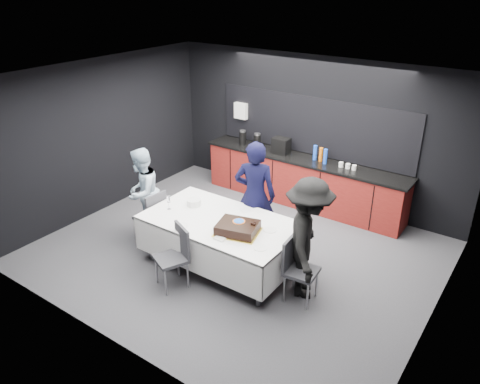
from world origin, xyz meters
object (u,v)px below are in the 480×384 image
object	(u,v)px
champagne_flute	(168,200)
cake_assembly	(238,228)
chair_right	(296,265)
party_table	(221,228)
chair_near	(176,252)
person_center	(255,196)
person_left	(142,192)
person_right	(308,239)
plate_stack	(194,202)
chair_left	(153,214)

from	to	relation	value
champagne_flute	cake_assembly	bearing A→B (deg)	0.98
cake_assembly	chair_right	xyz separation A→B (m)	(0.91, 0.10, -0.32)
party_table	chair_near	bearing A→B (deg)	-106.49
champagne_flute	chair_right	xyz separation A→B (m)	(2.20, 0.12, -0.40)
champagne_flute	person_center	bearing A→B (deg)	44.04
chair_near	person_center	size ratio (longest dim) A/B	0.51
champagne_flute	person_left	distance (m)	0.87
cake_assembly	champagne_flute	size ratio (longest dim) A/B	3.15
party_table	champagne_flute	size ratio (longest dim) A/B	10.36
chair_near	person_right	xyz separation A→B (m)	(1.61, 0.88, 0.34)
person_right	cake_assembly	bearing A→B (deg)	80.16
plate_stack	chair_right	size ratio (longest dim) A/B	0.24
person_right	chair_left	bearing A→B (deg)	69.20
plate_stack	chair_near	xyz separation A→B (m)	(0.42, -0.91, -0.30)
plate_stack	champagne_flute	xyz separation A→B (m)	(-0.23, -0.33, 0.11)
chair_left	chair_right	distance (m)	2.64
plate_stack	person_right	xyz separation A→B (m)	(2.03, -0.03, 0.04)
plate_stack	person_right	distance (m)	2.03
cake_assembly	plate_stack	world-z (taller)	cake_assembly
plate_stack	champagne_flute	world-z (taller)	champagne_flute
chair_near	cake_assembly	bearing A→B (deg)	43.43
person_center	person_right	size ratio (longest dim) A/B	1.04
chair_left	person_center	xyz separation A→B (m)	(1.41, 0.88, 0.37)
person_center	person_left	xyz separation A→B (m)	(-1.80, -0.72, -0.15)
champagne_flute	chair_right	world-z (taller)	champagne_flute
chair_left	person_right	distance (m)	2.72
cake_assembly	person_left	size ratio (longest dim) A/B	0.46
party_table	chair_right	world-z (taller)	chair_right
chair_near	chair_left	bearing A→B (deg)	149.32
party_table	plate_stack	size ratio (longest dim) A/B	10.42
cake_assembly	person_center	distance (m)	0.98
chair_near	person_left	xyz separation A→B (m)	(-1.48, 0.81, 0.23)
cake_assembly	champagne_flute	xyz separation A→B (m)	(-1.29, -0.02, 0.08)
party_table	person_left	size ratio (longest dim) A/B	1.52
plate_stack	chair_near	bearing A→B (deg)	-65.30
party_table	person_center	bearing A→B (deg)	82.55
party_table	person_right	world-z (taller)	person_right
cake_assembly	person_right	distance (m)	1.00
chair_right	person_right	size ratio (longest dim) A/B	0.53
chair_right	person_left	world-z (taller)	person_left
person_right	plate_stack	bearing A→B (deg)	63.29
cake_assembly	chair_left	bearing A→B (deg)	178.77
person_left	chair_right	bearing A→B (deg)	69.24
plate_stack	chair_left	bearing A→B (deg)	-158.05
champagne_flute	person_right	size ratio (longest dim) A/B	0.13
chair_right	party_table	bearing A→B (deg)	177.53
party_table	person_right	distance (m)	1.40
champagne_flute	person_center	distance (m)	1.36
party_table	chair_left	xyz separation A→B (m)	(-1.31, -0.12, -0.11)
party_table	person_center	size ratio (longest dim) A/B	1.28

